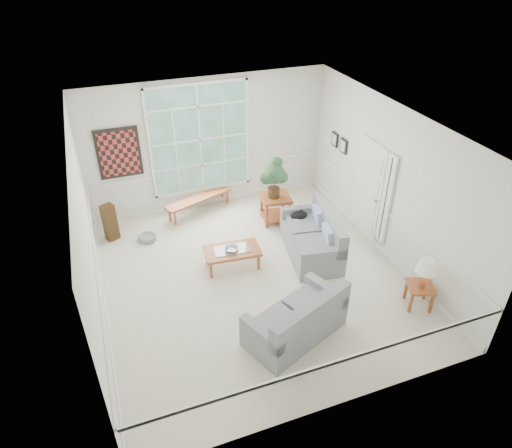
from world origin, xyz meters
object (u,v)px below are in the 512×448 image
Objects in this scene: side_table at (419,295)px; loveseat_front at (295,314)px; coffee_table at (232,258)px; end_table at (275,208)px; loveseat_right at (311,235)px.

loveseat_front is at bearing 176.85° from side_table.
end_table is (1.41, 1.25, 0.12)m from coffee_table.
side_table is (2.70, -2.17, 0.02)m from coffee_table.
loveseat_front is 1.52× the size of coffee_table.
side_table is (1.29, -3.42, -0.09)m from end_table.
end_table is (1.01, 3.30, -0.13)m from loveseat_front.
coffee_table is (-0.40, 2.04, -0.24)m from loveseat_front.
loveseat_right is at bearing 35.57° from loveseat_front.
coffee_table is 1.70× the size of end_table.
end_table reaches higher than side_table.
loveseat_front reaches higher than side_table.
loveseat_front is at bearing -73.92° from coffee_table.
coffee_table is at bearing 79.20° from loveseat_front.
loveseat_front is 2.31m from side_table.
loveseat_right reaches higher than coffee_table.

